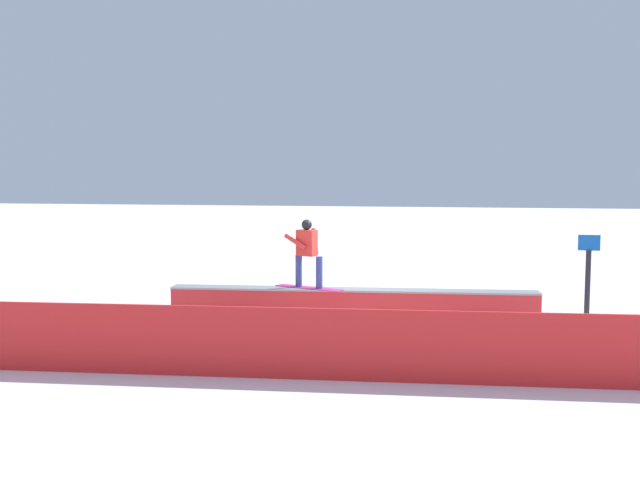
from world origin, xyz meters
The scene contains 5 objects.
ground_plane centered at (0.00, 0.00, 0.00)m, with size 120.00×120.00×0.00m, color white.
grind_box centered at (0.00, 0.00, 0.32)m, with size 7.71×1.28×0.70m.
snowboarder centered at (0.93, 0.08, 1.49)m, with size 1.55×0.75×1.45m.
safety_fence centered at (0.00, 4.23, 0.54)m, with size 12.75×0.06×1.09m, color red.
trail_marker centered at (-4.64, 0.21, 1.04)m, with size 0.40×0.10×1.94m.
Camera 1 is at (-2.36, 13.89, 2.99)m, focal length 38.06 mm.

